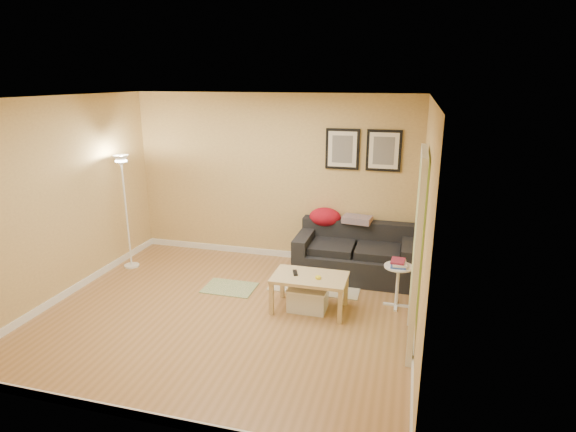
% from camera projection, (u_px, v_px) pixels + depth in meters
% --- Properties ---
extents(floor, '(4.50, 4.50, 0.00)m').
position_uv_depth(floor, '(228.00, 312.00, 5.83)').
color(floor, '#A57546').
rests_on(floor, ground).
extents(ceiling, '(4.50, 4.50, 0.00)m').
position_uv_depth(ceiling, '(219.00, 98.00, 5.09)').
color(ceiling, white).
rests_on(ceiling, wall_back).
extents(wall_back, '(4.50, 0.00, 4.50)m').
position_uv_depth(wall_back, '(273.00, 178.00, 7.31)').
color(wall_back, '#D7B46E').
rests_on(wall_back, ground).
extents(wall_front, '(4.50, 0.00, 4.50)m').
position_uv_depth(wall_front, '(124.00, 281.00, 3.61)').
color(wall_front, '#D7B46E').
rests_on(wall_front, ground).
extents(wall_left, '(0.00, 4.00, 4.00)m').
position_uv_depth(wall_left, '(62.00, 200.00, 6.02)').
color(wall_left, '#D7B46E').
rests_on(wall_left, ground).
extents(wall_right, '(0.00, 4.00, 4.00)m').
position_uv_depth(wall_right, '(423.00, 227.00, 4.90)').
color(wall_right, '#D7B46E').
rests_on(wall_right, ground).
extents(baseboard_back, '(4.50, 0.02, 0.10)m').
position_uv_depth(baseboard_back, '(274.00, 253.00, 7.66)').
color(baseboard_back, white).
rests_on(baseboard_back, ground).
extents(baseboard_front, '(4.50, 0.02, 0.10)m').
position_uv_depth(baseboard_front, '(139.00, 415.00, 3.97)').
color(baseboard_front, white).
rests_on(baseboard_front, ground).
extents(baseboard_left, '(0.02, 4.00, 0.10)m').
position_uv_depth(baseboard_left, '(75.00, 288.00, 6.37)').
color(baseboard_left, white).
rests_on(baseboard_left, ground).
extents(baseboard_right, '(0.02, 4.00, 0.10)m').
position_uv_depth(baseboard_right, '(413.00, 333.00, 5.26)').
color(baseboard_right, white).
rests_on(baseboard_right, ground).
extents(sofa, '(1.70, 0.90, 0.75)m').
position_uv_depth(sofa, '(355.00, 252.00, 6.80)').
color(sofa, black).
rests_on(sofa, ground).
extents(red_throw, '(0.48, 0.36, 0.28)m').
position_uv_depth(red_throw, '(325.00, 217.00, 7.12)').
color(red_throw, '#B3102C').
rests_on(red_throw, sofa).
extents(plaid_throw, '(0.45, 0.32, 0.10)m').
position_uv_depth(plaid_throw, '(357.00, 219.00, 6.96)').
color(plaid_throw, tan).
rests_on(plaid_throw, sofa).
extents(framed_print_left, '(0.50, 0.04, 0.60)m').
position_uv_depth(framed_print_left, '(342.00, 149.00, 6.88)').
color(framed_print_left, black).
rests_on(framed_print_left, wall_back).
extents(framed_print_right, '(0.50, 0.04, 0.60)m').
position_uv_depth(framed_print_right, '(384.00, 151.00, 6.73)').
color(framed_print_right, black).
rests_on(framed_print_right, wall_back).
extents(area_rug, '(1.25, 0.85, 0.01)m').
position_uv_depth(area_rug, '(317.00, 282.00, 6.67)').
color(area_rug, beige).
rests_on(area_rug, ground).
extents(green_runner, '(0.70, 0.50, 0.01)m').
position_uv_depth(green_runner, '(230.00, 288.00, 6.49)').
color(green_runner, '#668C4C').
rests_on(green_runner, ground).
extents(coffee_table, '(1.02, 0.75, 0.46)m').
position_uv_depth(coffee_table, '(310.00, 293.00, 5.83)').
color(coffee_table, tan).
rests_on(coffee_table, ground).
extents(remote_control, '(0.10, 0.17, 0.02)m').
position_uv_depth(remote_control, '(295.00, 273.00, 5.83)').
color(remote_control, black).
rests_on(remote_control, coffee_table).
extents(tape_roll, '(0.07, 0.07, 0.03)m').
position_uv_depth(tape_roll, '(318.00, 278.00, 5.68)').
color(tape_roll, yellow).
rests_on(tape_roll, coffee_table).
extents(storage_bin, '(0.49, 0.36, 0.30)m').
position_uv_depth(storage_bin, '(308.00, 298.00, 5.86)').
color(storage_bin, white).
rests_on(storage_bin, ground).
extents(side_table, '(0.36, 0.36, 0.55)m').
position_uv_depth(side_table, '(397.00, 286.00, 5.91)').
color(side_table, white).
rests_on(side_table, ground).
extents(book_stack, '(0.19, 0.25, 0.08)m').
position_uv_depth(book_stack, '(399.00, 263.00, 5.82)').
color(book_stack, '#3957AC').
rests_on(book_stack, side_table).
extents(floor_lamp, '(0.23, 0.23, 1.74)m').
position_uv_depth(floor_lamp, '(127.00, 215.00, 7.01)').
color(floor_lamp, white).
rests_on(floor_lamp, ground).
extents(doorway, '(0.12, 1.01, 2.13)m').
position_uv_depth(doorway, '(416.00, 256.00, 4.85)').
color(doorway, white).
rests_on(doorway, ground).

